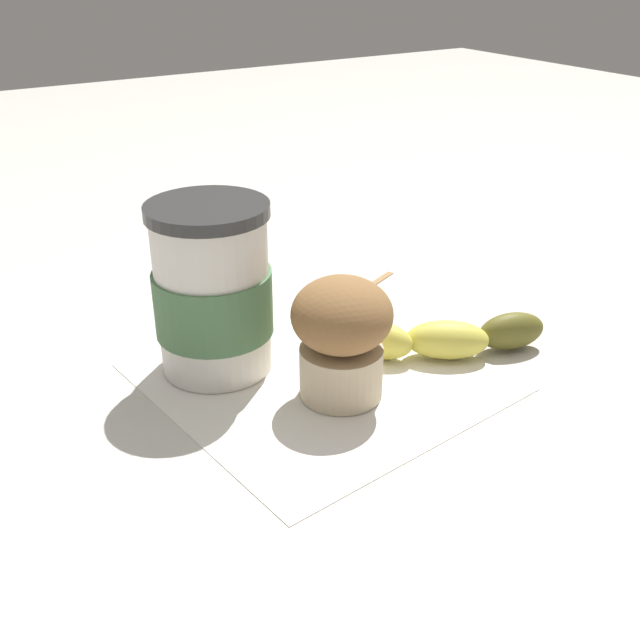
{
  "coord_description": "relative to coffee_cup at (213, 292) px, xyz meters",
  "views": [
    {
      "loc": [
        -0.28,
        -0.45,
        0.33
      ],
      "look_at": [
        0.0,
        0.0,
        0.05
      ],
      "focal_mm": 42.0,
      "sensor_mm": 36.0,
      "label": 1
    }
  ],
  "objects": [
    {
      "name": "ground_plane",
      "position": [
        0.06,
        -0.06,
        -0.07
      ],
      "size": [
        3.0,
        3.0,
        0.0
      ],
      "primitive_type": "plane",
      "color": "beige"
    },
    {
      "name": "muffin",
      "position": [
        0.07,
        -0.09,
        -0.01
      ],
      "size": [
        0.08,
        0.08,
        0.1
      ],
      "color": "beige",
      "rests_on": "paper_napkin"
    },
    {
      "name": "coffee_cup",
      "position": [
        0.0,
        0.0,
        0.0
      ],
      "size": [
        0.1,
        0.1,
        0.14
      ],
      "color": "silver",
      "rests_on": "paper_napkin"
    },
    {
      "name": "banana",
      "position": [
        0.18,
        -0.09,
        -0.05
      ],
      "size": [
        0.17,
        0.11,
        0.03
      ],
      "color": "#D6CC4C",
      "rests_on": "paper_napkin"
    },
    {
      "name": "paper_napkin",
      "position": [
        0.06,
        -0.06,
        -0.07
      ],
      "size": [
        0.28,
        0.28,
        0.0
      ],
      "primitive_type": "cube",
      "rotation": [
        0.0,
        0.0,
        0.12
      ],
      "color": "white",
      "rests_on": "ground_plane"
    },
    {
      "name": "wooden_stirrer",
      "position": [
        0.19,
        0.06,
        -0.07
      ],
      "size": [
        0.1,
        0.05,
        0.0
      ],
      "primitive_type": "cube",
      "rotation": [
        0.0,
        0.0,
        0.4
      ],
      "color": "#9E7547",
      "rests_on": "ground_plane"
    }
  ]
}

